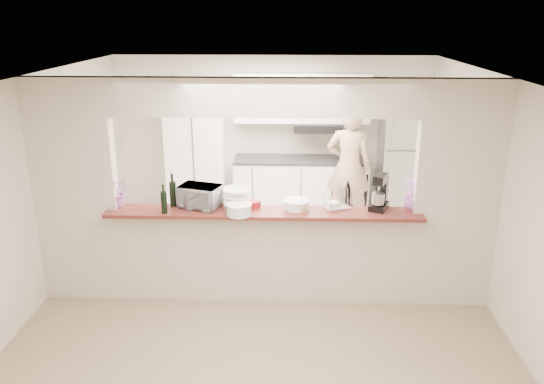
{
  "coord_description": "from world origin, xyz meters",
  "views": [
    {
      "loc": [
        0.29,
        -5.38,
        3.11
      ],
      "look_at": [
        0.08,
        0.3,
        1.19
      ],
      "focal_mm": 35.0,
      "sensor_mm": 36.0,
      "label": 1
    }
  ],
  "objects_px": {
    "refrigerator": "(404,166)",
    "stand_mixer": "(380,193)",
    "person": "(349,167)",
    "toaster_oven": "(200,196)"
  },
  "relations": [
    {
      "from": "refrigerator",
      "to": "person",
      "type": "relative_size",
      "value": 0.92
    },
    {
      "from": "stand_mixer",
      "to": "refrigerator",
      "type": "bearing_deg",
      "value": 72.93
    },
    {
      "from": "stand_mixer",
      "to": "person",
      "type": "xyz_separation_m",
      "value": [
        -0.1,
        2.24,
        -0.35
      ]
    },
    {
      "from": "refrigerator",
      "to": "stand_mixer",
      "type": "height_order",
      "value": "refrigerator"
    },
    {
      "from": "person",
      "to": "toaster_oven",
      "type": "bearing_deg",
      "value": 59.95
    },
    {
      "from": "person",
      "to": "stand_mixer",
      "type": "bearing_deg",
      "value": 102.0
    },
    {
      "from": "toaster_oven",
      "to": "stand_mixer",
      "type": "height_order",
      "value": "stand_mixer"
    },
    {
      "from": "refrigerator",
      "to": "stand_mixer",
      "type": "xyz_separation_m",
      "value": [
        -0.79,
        -2.59,
        0.42
      ]
    },
    {
      "from": "refrigerator",
      "to": "toaster_oven",
      "type": "bearing_deg",
      "value": -136.61
    },
    {
      "from": "stand_mixer",
      "to": "toaster_oven",
      "type": "bearing_deg",
      "value": -179.65
    }
  ]
}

